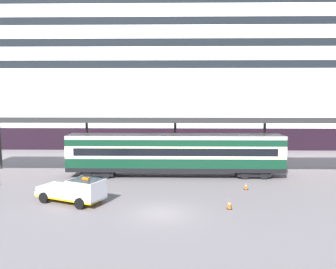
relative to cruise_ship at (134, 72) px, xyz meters
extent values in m
plane|color=slate|center=(6.40, -41.28, -11.98)|extent=(400.00, 400.00, 0.00)
cube|color=black|center=(-0.02, 0.01, -10.39)|extent=(124.60, 27.17, 3.17)
cube|color=white|center=(-0.02, 0.01, -5.10)|extent=(124.60, 27.17, 7.40)
cube|color=white|center=(-0.02, 0.01, 0.17)|extent=(114.63, 24.99, 3.14)
cube|color=black|center=(-0.02, -12.44, 0.33)|extent=(109.65, 0.12, 1.13)
cube|color=white|center=(-0.02, 0.01, 3.31)|extent=(110.05, 23.99, 3.14)
cube|color=black|center=(-0.02, -11.94, 3.47)|extent=(105.26, 0.12, 1.13)
cube|color=white|center=(-0.02, 0.01, 6.45)|extent=(105.46, 22.99, 3.14)
cube|color=black|center=(-0.02, -11.44, 6.61)|extent=(100.87, 0.12, 1.13)
cube|color=white|center=(-0.02, 0.01, 9.59)|extent=(100.87, 22.00, 3.14)
cube|color=silver|center=(7.30, -29.68, -5.90)|extent=(47.22, 6.44, 0.25)
cube|color=#282828|center=(7.30, -32.80, -6.28)|extent=(47.22, 0.20, 0.50)
cylinder|color=#282828|center=(-11.59, -26.86, -9.00)|extent=(0.28, 0.28, 5.95)
cylinder|color=#282828|center=(-2.14, -26.86, -9.00)|extent=(0.28, 0.28, 5.95)
cylinder|color=#282828|center=(7.30, -26.86, -9.00)|extent=(0.28, 0.28, 5.95)
cylinder|color=#282828|center=(16.75, -26.86, -9.00)|extent=(0.28, 0.28, 5.95)
cube|color=black|center=(7.30, -30.18, -11.13)|extent=(20.87, 2.80, 0.40)
cube|color=#0F3823|center=(7.30, -30.18, -10.48)|extent=(20.87, 2.80, 0.90)
cube|color=beige|center=(7.30, -30.18, -9.43)|extent=(20.87, 2.80, 1.20)
cube|color=black|center=(7.30, -31.55, -9.38)|extent=(19.20, 0.08, 0.72)
cube|color=#0F3823|center=(7.30, -30.18, -8.53)|extent=(20.87, 2.80, 0.60)
cube|color=#AFAFAF|center=(7.30, -30.18, -8.05)|extent=(20.87, 2.69, 0.36)
cube|color=black|center=(-0.21, -30.18, -11.53)|extent=(3.20, 2.35, 0.50)
cylinder|color=black|center=(-1.11, -31.36, -11.56)|extent=(0.84, 0.12, 0.84)
cylinder|color=black|center=(0.69, -31.36, -11.56)|extent=(0.84, 0.12, 0.84)
cube|color=black|center=(14.82, -30.18, -11.53)|extent=(3.20, 2.35, 0.50)
cylinder|color=black|center=(13.92, -31.36, -11.56)|extent=(0.84, 0.12, 0.84)
cylinder|color=black|center=(15.72, -31.36, -11.56)|extent=(0.84, 0.12, 0.84)
cube|color=white|center=(-0.48, -38.90, -11.40)|extent=(5.56, 3.97, 0.36)
cube|color=#F2B20C|center=(-0.48, -38.90, -11.53)|extent=(5.57, 3.99, 0.12)
cube|color=white|center=(0.85, -39.50, -10.67)|extent=(2.88, 2.69, 1.10)
cube|color=#19232D|center=(0.85, -39.50, -10.32)|extent=(2.65, 2.53, 0.44)
cube|color=orange|center=(0.85, -39.50, -10.04)|extent=(0.59, 0.41, 0.16)
cube|color=white|center=(-1.43, -38.47, -11.04)|extent=(3.45, 2.95, 0.36)
cylinder|color=black|center=(1.45, -38.68, -11.58)|extent=(0.83, 0.56, 0.80)
cylinder|color=black|center=(0.62, -40.50, -11.58)|extent=(0.83, 0.56, 0.80)
cylinder|color=black|center=(-1.58, -37.30, -11.58)|extent=(0.83, 0.56, 0.80)
cylinder|color=black|center=(-2.41, -39.12, -11.58)|extent=(0.83, 0.56, 0.80)
cube|color=black|center=(13.30, -35.02, -11.96)|extent=(0.36, 0.36, 0.04)
cone|color=#EA590F|center=(13.30, -35.02, -11.66)|extent=(0.30, 0.30, 0.56)
cylinder|color=white|center=(13.30, -35.02, -11.63)|extent=(0.17, 0.17, 0.08)
cube|color=black|center=(11.12, -40.28, -11.96)|extent=(0.36, 0.36, 0.04)
cone|color=#EA590F|center=(11.12, -40.28, -11.60)|extent=(0.30, 0.30, 0.68)
cylinder|color=white|center=(11.12, -40.28, -11.56)|extent=(0.17, 0.17, 0.09)
camera|label=1|loc=(7.30, -64.86, -3.96)|focal=38.49mm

